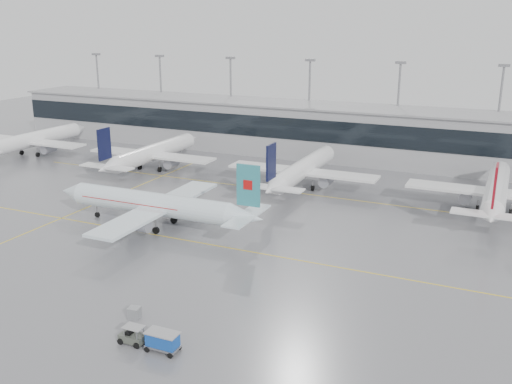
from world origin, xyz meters
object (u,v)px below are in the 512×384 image
at_px(air_canada_jet, 158,205).
at_px(gse_unit, 134,313).
at_px(baggage_tug, 132,337).
at_px(baggage_cart, 163,340).

height_order(air_canada_jet, gse_unit, air_canada_jet).
bearing_deg(air_canada_jet, gse_unit, 118.05).
bearing_deg(baggage_tug, gse_unit, 123.19).
xyz_separation_m(baggage_cart, gse_unit, (-6.51, 4.24, -0.57)).
height_order(baggage_tug, baggage_cart, baggage_cart).
relative_size(air_canada_jet, gse_unit, 29.56).
bearing_deg(baggage_cart, gse_unit, 146.02).
bearing_deg(gse_unit, baggage_tug, -66.03).
bearing_deg(air_canada_jet, baggage_tug, 118.86).
distance_m(baggage_tug, baggage_cart, 3.64).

